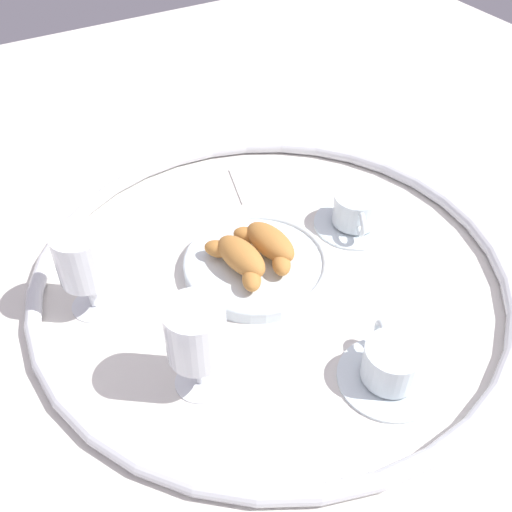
{
  "coord_description": "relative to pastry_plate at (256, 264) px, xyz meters",
  "views": [
    {
      "loc": [
        -0.56,
        0.35,
        0.65
      ],
      "look_at": [
        0.03,
        0.01,
        0.03
      ],
      "focal_mm": 41.99,
      "sensor_mm": 36.0,
      "label": 1
    }
  ],
  "objects": [
    {
      "name": "coffee_cup_far",
      "position": [
        0.01,
        -0.2,
        0.01
      ],
      "size": [
        0.14,
        0.14,
        0.06
      ],
      "color": "silver",
      "rests_on": "ground_plane"
    },
    {
      "name": "juice_glass_right",
      "position": [
        -0.15,
        0.17,
        0.08
      ],
      "size": [
        0.08,
        0.08,
        0.14
      ],
      "color": "white",
      "rests_on": "ground_plane"
    },
    {
      "name": "pastry_plate",
      "position": [
        0.0,
        0.0,
        0.0
      ],
      "size": [
        0.23,
        0.23,
        0.02
      ],
      "color": "silver",
      "rests_on": "ground_plane"
    },
    {
      "name": "table_chrome_rim",
      "position": [
        -0.03,
        -0.01,
        -0.0
      ],
      "size": [
        0.74,
        0.74,
        0.02
      ],
      "primitive_type": "torus",
      "color": "silver",
      "rests_on": "ground_plane"
    },
    {
      "name": "croissant_large",
      "position": [
        0.0,
        -0.02,
        0.03
      ],
      "size": [
        0.14,
        0.08,
        0.04
      ],
      "color": "#BC7A38",
      "rests_on": "pastry_plate"
    },
    {
      "name": "folded_napkin",
      "position": [
        0.2,
        -0.13,
        -0.01
      ],
      "size": [
        0.14,
        0.14,
        0.01
      ],
      "primitive_type": "cube",
      "rotation": [
        0.0,
        0.0,
        -0.27
      ],
      "color": "silver",
      "rests_on": "ground_plane"
    },
    {
      "name": "croissant_small",
      "position": [
        -0.0,
        0.03,
        0.03
      ],
      "size": [
        0.14,
        0.08,
        0.04
      ],
      "color": "#BC7A38",
      "rests_on": "pastry_plate"
    },
    {
      "name": "ground_plane",
      "position": [
        -0.03,
        -0.01,
        -0.01
      ],
      "size": [
        2.2,
        2.2,
        0.0
      ],
      "primitive_type": "plane",
      "color": "silver"
    },
    {
      "name": "coffee_cup_near",
      "position": [
        -0.27,
        -0.05,
        0.01
      ],
      "size": [
        0.14,
        0.14,
        0.06
      ],
      "color": "silver",
      "rests_on": "ground_plane"
    },
    {
      "name": "juice_glass_left",
      "position": [
        0.05,
        0.24,
        0.08
      ],
      "size": [
        0.08,
        0.08,
        0.14
      ],
      "color": "white",
      "rests_on": "ground_plane"
    }
  ]
}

